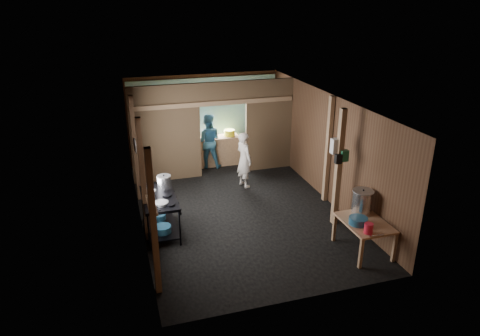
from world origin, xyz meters
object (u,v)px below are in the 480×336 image
object	(u,v)px
stock_pot	(362,202)
yellow_tub	(229,133)
gas_range	(160,215)
stove_pot_large	(164,182)
pink_bucket	(369,228)
prep_table	(363,236)
cook	(244,160)

from	to	relation	value
stock_pot	yellow_tub	xyz separation A→B (m)	(-1.35, 5.06, 0.07)
gas_range	yellow_tub	size ratio (longest dim) A/B	4.45
stove_pot_large	pink_bucket	bearing A→B (deg)	-38.50
gas_range	pink_bucket	size ratio (longest dim) A/B	7.22
prep_table	stove_pot_large	size ratio (longest dim) A/B	3.54
gas_range	stove_pot_large	world-z (taller)	stove_pot_large
gas_range	cook	world-z (taller)	cook
gas_range	stove_pot_large	xyz separation A→B (m)	(0.17, 0.41, 0.55)
pink_bucket	prep_table	bearing A→B (deg)	65.36
prep_table	pink_bucket	distance (m)	0.60
stove_pot_large	yellow_tub	size ratio (longest dim) A/B	0.97
prep_table	stock_pot	xyz separation A→B (m)	(0.15, 0.38, 0.55)
gas_range	stock_pot	distance (m)	4.16
prep_table	pink_bucket	world-z (taller)	pink_bucket
stock_pot	yellow_tub	world-z (taller)	stock_pot
gas_range	yellow_tub	xyz separation A→B (m)	(2.51, 3.57, 0.52)
yellow_tub	gas_range	bearing A→B (deg)	-125.10
stove_pot_large	pink_bucket	size ratio (longest dim) A/B	1.58
stove_pot_large	pink_bucket	distance (m)	4.30
prep_table	stock_pot	world-z (taller)	stock_pot
gas_range	cook	size ratio (longest dim) A/B	0.96
stove_pot_large	cook	bearing A→B (deg)	32.03
gas_range	stock_pot	bearing A→B (deg)	-21.11
gas_range	pink_bucket	distance (m)	4.21
stock_pot	cook	xyz separation A→B (m)	(-1.44, 3.30, -0.13)
prep_table	stock_pot	bearing A→B (deg)	68.84
gas_range	pink_bucket	xyz separation A→B (m)	(3.53, -2.27, 0.33)
stock_pot	pink_bucket	size ratio (longest dim) A/B	2.52
prep_table	yellow_tub	xyz separation A→B (m)	(-1.20, 5.44, 0.62)
gas_range	stock_pot	world-z (taller)	stock_pot
stove_pot_large	yellow_tub	distance (m)	3.93
prep_table	cook	bearing A→B (deg)	109.34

